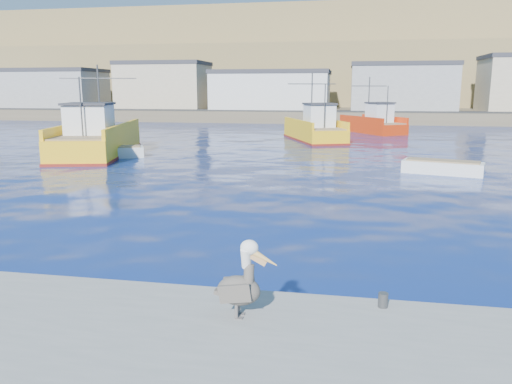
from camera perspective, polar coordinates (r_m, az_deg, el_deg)
ground at (r=14.10m, az=0.90°, el=-8.25°), size 260.00×260.00×0.00m
dock_bollards at (r=10.64m, az=1.07°, el=-11.30°), size 36.20×0.20×0.30m
far_shore at (r=122.36m, az=9.65°, el=13.49°), size 200.00×81.00×24.00m
trawler_yellow_a at (r=39.01m, az=-17.76°, el=5.70°), size 6.99×13.13×6.67m
trawler_yellow_b at (r=47.90m, az=6.76°, el=7.03°), size 6.86×10.60×6.35m
boat_orange at (r=57.63m, az=13.30°, el=7.65°), size 7.35×9.12×6.13m
skiff_left at (r=37.08m, az=-16.26°, el=4.27°), size 4.80×3.37×0.99m
skiff_mid at (r=30.78m, az=20.54°, el=2.54°), size 4.66×2.72×0.96m
pelican at (r=9.66m, az=-1.74°, el=-10.48°), size 1.25×0.52×1.55m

